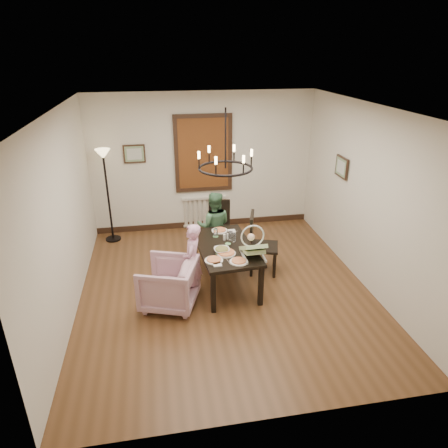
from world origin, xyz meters
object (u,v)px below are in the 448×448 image
object	(u,v)px
dining_table	(225,250)
chair_far	(219,226)
seated_man	(214,231)
drinking_glass	(234,238)
baby_bouncer	(253,246)
armchair	(169,284)
elderly_woman	(192,266)
chair_right	(264,243)
floor_lamp	(108,197)

from	to	relation	value
dining_table	chair_far	size ratio (longest dim) A/B	1.68
seated_man	drinking_glass	xyz separation A→B (m)	(0.20, -0.80, 0.24)
dining_table	baby_bouncer	distance (m)	0.59
baby_bouncer	armchair	bearing A→B (deg)	179.54
dining_table	drinking_glass	bearing A→B (deg)	32.09
dining_table	baby_bouncer	xyz separation A→B (m)	(0.34, -0.41, 0.25)
elderly_woman	baby_bouncer	bearing A→B (deg)	92.36
dining_table	chair_far	bearing A→B (deg)	80.15
dining_table	elderly_woman	world-z (taller)	elderly_woman
elderly_woman	seated_man	size ratio (longest dim) A/B	0.93
chair_right	baby_bouncer	size ratio (longest dim) A/B	2.08
chair_right	armchair	bearing A→B (deg)	130.16
dining_table	seated_man	bearing A→B (deg)	87.88
dining_table	armchair	size ratio (longest dim) A/B	1.97
drinking_glass	floor_lamp	xyz separation A→B (m)	(-2.09, 1.89, 0.13)
seated_man	armchair	bearing A→B (deg)	65.80
armchair	baby_bouncer	distance (m)	1.36
dining_table	chair_right	distance (m)	0.77
baby_bouncer	floor_lamp	bearing A→B (deg)	132.46
chair_right	armchair	world-z (taller)	chair_right
chair_far	baby_bouncer	xyz separation A→B (m)	(0.22, -1.69, 0.41)
chair_far	armchair	world-z (taller)	chair_far
elderly_woman	seated_man	xyz separation A→B (m)	(0.50, 1.11, 0.04)
dining_table	baby_bouncer	world-z (taller)	baby_bouncer
armchair	elderly_woman	bearing A→B (deg)	139.21
elderly_woman	seated_man	world-z (taller)	seated_man
drinking_glass	seated_man	bearing A→B (deg)	103.91
dining_table	elderly_woman	distance (m)	0.59
armchair	seated_man	xyz separation A→B (m)	(0.88, 1.33, 0.17)
dining_table	baby_bouncer	size ratio (longest dim) A/B	3.03
baby_bouncer	dining_table	bearing A→B (deg)	129.11
dining_table	seated_man	size ratio (longest dim) A/B	1.48
floor_lamp	baby_bouncer	bearing A→B (deg)	-46.80
chair_right	elderly_woman	distance (m)	1.34
floor_lamp	drinking_glass	bearing A→B (deg)	-42.19
chair_right	elderly_woman	xyz separation A→B (m)	(-1.25, -0.48, -0.04)
chair_right	seated_man	distance (m)	0.98
floor_lamp	chair_right	bearing A→B (deg)	-33.09
chair_far	dining_table	bearing A→B (deg)	-86.53
chair_right	dining_table	bearing A→B (deg)	129.03
chair_far	armchair	bearing A→B (deg)	-112.79
chair_right	baby_bouncer	distance (m)	0.86
dining_table	chair_far	distance (m)	1.30
chair_far	elderly_woman	bearing A→B (deg)	-105.43
armchair	floor_lamp	world-z (taller)	floor_lamp
elderly_woman	floor_lamp	xyz separation A→B (m)	(-1.39, 2.20, 0.41)
dining_table	drinking_glass	xyz separation A→B (m)	(0.16, 0.12, 0.15)
elderly_woman	baby_bouncer	world-z (taller)	baby_bouncer
chair_right	drinking_glass	size ratio (longest dim) A/B	7.74
dining_table	seated_man	world-z (taller)	seated_man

